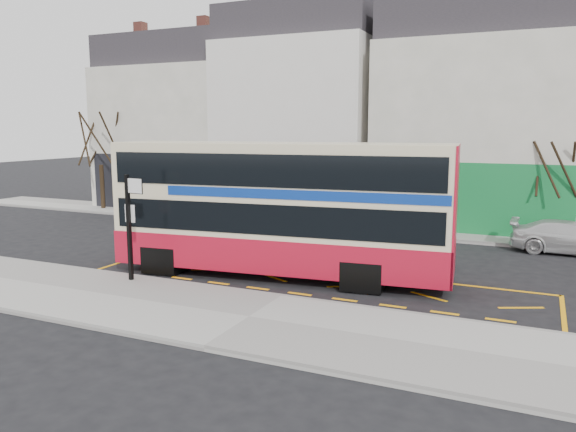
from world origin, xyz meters
The scene contains 15 objects.
ground centered at (0.00, 0.00, 0.00)m, with size 120.00×120.00×0.00m, color black.
pavement centered at (0.00, -2.30, 0.07)m, with size 40.00×4.00×0.15m, color #A5A39D.
kerb centered at (0.00, -0.38, 0.07)m, with size 40.00×0.15×0.15m, color gray.
far_pavement centered at (0.00, 11.00, 0.07)m, with size 50.00×3.00×0.15m, color #A5A39D.
road_markings centered at (0.00, 1.60, 0.01)m, with size 14.00×3.40×0.01m, color #FCAC0D, non-canonical shape.
terrace_far_left centered at (-13.50, 14.99, 4.82)m, with size 8.00×8.01×10.80m.
terrace_left centered at (-5.50, 14.99, 5.32)m, with size 8.00×8.01×11.80m.
terrace_green_shop centered at (3.50, 14.99, 5.07)m, with size 9.00×8.01×11.30m.
double_decker_bus centered at (-1.07, 1.88, 2.22)m, with size 10.77×3.59×4.22m.
bus_stop_post centered at (-4.75, -0.84, 2.04)m, with size 0.78×0.17×3.17m.
car_silver centered at (-7.51, 9.16, 0.73)m, with size 1.73×4.31×1.47m, color #B4B5B9.
car_grey centered at (-1.64, 9.45, 0.63)m, with size 1.33×3.80×1.25m, color #3E4245.
car_white centered at (7.40, 9.25, 0.61)m, with size 1.71×4.20×1.22m, color silver.
street_tree_left centered at (-16.25, 10.53, 4.81)m, with size 3.27×3.27×7.05m.
street_tree_right centered at (6.76, 11.22, 3.61)m, with size 2.45×2.45×5.29m.
Camera 1 is at (6.25, -13.83, 4.71)m, focal length 35.00 mm.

